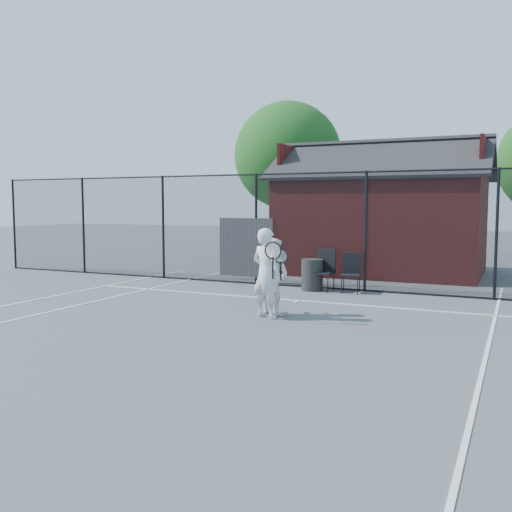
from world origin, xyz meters
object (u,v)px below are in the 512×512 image
at_px(chair_left, 323,271).
at_px(chair_right, 351,273).
at_px(player_front, 266,273).
at_px(player_back, 273,276).
at_px(waste_bin, 312,275).
at_px(clubhouse, 382,222).

distance_m(chair_left, chair_right, 0.71).
bearing_deg(chair_left, player_front, -85.26).
bearing_deg(player_front, player_back, 97.05).
bearing_deg(waste_bin, chair_right, 0.00).
bearing_deg(clubhouse, chair_right, -86.77).
xyz_separation_m(chair_left, waste_bin, (-0.29, 0.00, -0.12)).
height_order(clubhouse, chair_right, clubhouse).
distance_m(clubhouse, waste_bin, 4.62).
bearing_deg(waste_bin, player_front, -84.48).
bearing_deg(chair_right, waste_bin, 171.34).
bearing_deg(clubhouse, chair_left, -95.93).
distance_m(player_back, chair_right, 3.31).
xyz_separation_m(player_front, chair_right, (0.64, 3.66, -0.38)).
xyz_separation_m(chair_right, waste_bin, (-1.00, 0.00, -0.09)).
distance_m(player_front, waste_bin, 3.71).
height_order(clubhouse, player_back, clubhouse).
bearing_deg(player_front, chair_right, 80.02).
distance_m(clubhouse, player_front, 8.10).
xyz_separation_m(player_back, chair_left, (-0.01, 3.22, -0.24)).
relative_size(player_front, player_back, 1.14).
height_order(player_back, waste_bin, player_back).
height_order(clubhouse, chair_left, clubhouse).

